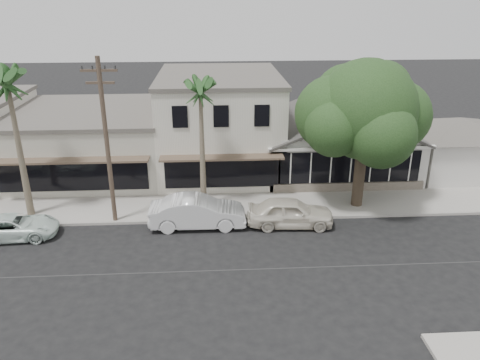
{
  "coord_description": "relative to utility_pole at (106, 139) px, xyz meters",
  "views": [
    {
      "loc": [
        -3.52,
        -18.33,
        11.85
      ],
      "look_at": [
        -2.04,
        6.0,
        2.04
      ],
      "focal_mm": 35.0,
      "sensor_mm": 36.0,
      "label": 1
    }
  ],
  "objects": [
    {
      "name": "palm_east",
      "position": [
        4.88,
        1.48,
        2.15
      ],
      "size": [
        2.74,
        2.74,
        8.09
      ],
      "color": "#726651",
      "rests_on": "ground"
    },
    {
      "name": "corner_shop",
      "position": [
        14.0,
        7.27,
        -2.17
      ],
      "size": [
        10.4,
        8.6,
        5.1
      ],
      "color": "silver",
      "rests_on": "ground"
    },
    {
      "name": "side_cottage",
      "position": [
        22.2,
        6.3,
        -3.29
      ],
      "size": [
        6.0,
        6.0,
        3.0
      ],
      "primitive_type": "cube",
      "color": "silver",
      "rests_on": "ground"
    },
    {
      "name": "row_building_midnear",
      "position": [
        -3.0,
        8.3,
        -2.69
      ],
      "size": [
        10.0,
        10.0,
        4.2
      ],
      "primitive_type": "cube",
      "color": "beige",
      "rests_on": "ground"
    },
    {
      "name": "ground",
      "position": [
        9.0,
        -5.2,
        -4.79
      ],
      "size": [
        140.0,
        140.0,
        0.0
      ],
      "primitive_type": "plane",
      "color": "black",
      "rests_on": "ground"
    },
    {
      "name": "shade_tree",
      "position": [
        13.84,
        1.45,
        0.91
      ],
      "size": [
        7.8,
        7.05,
        8.66
      ],
      "rotation": [
        0.0,
        0.0,
        -0.28
      ],
      "color": "#423528",
      "rests_on": "ground"
    },
    {
      "name": "car_0",
      "position": [
        9.58,
        -0.94,
        -4.0
      ],
      "size": [
        4.74,
        2.13,
        1.58
      ],
      "primitive_type": "imported",
      "rotation": [
        0.0,
        0.0,
        1.51
      ],
      "color": "silver",
      "rests_on": "ground"
    },
    {
      "name": "palm_mid",
      "position": [
        -4.9,
        1.04,
        2.8
      ],
      "size": [
        3.1,
        3.1,
        8.85
      ],
      "color": "#726651",
      "rests_on": "ground"
    },
    {
      "name": "row_building_near",
      "position": [
        6.0,
        8.3,
        -1.54
      ],
      "size": [
        8.0,
        10.0,
        6.5
      ],
      "primitive_type": "cube",
      "color": "silver",
      "rests_on": "ground"
    },
    {
      "name": "car_2",
      "position": [
        -4.87,
        -1.41,
        -4.17
      ],
      "size": [
        4.56,
        2.37,
        1.23
      ],
      "primitive_type": "imported",
      "rotation": [
        0.0,
        0.0,
        1.65
      ],
      "color": "white",
      "rests_on": "ground"
    },
    {
      "name": "utility_pole",
      "position": [
        0.0,
        0.0,
        0.0
      ],
      "size": [
        1.8,
        0.24,
        9.0
      ],
      "color": "brown",
      "rests_on": "ground"
    },
    {
      "name": "car_1",
      "position": [
        4.57,
        -0.73,
        -3.94
      ],
      "size": [
        5.16,
        1.8,
        1.7
      ],
      "primitive_type": "imported",
      "rotation": [
        0.0,
        0.0,
        1.57
      ],
      "color": "white",
      "rests_on": "ground"
    },
    {
      "name": "sidewalk_north",
      "position": [
        1.0,
        1.55,
        -4.71
      ],
      "size": [
        90.0,
        3.5,
        0.15
      ],
      "primitive_type": "cube",
      "color": "#9E9991",
      "rests_on": "ground"
    }
  ]
}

